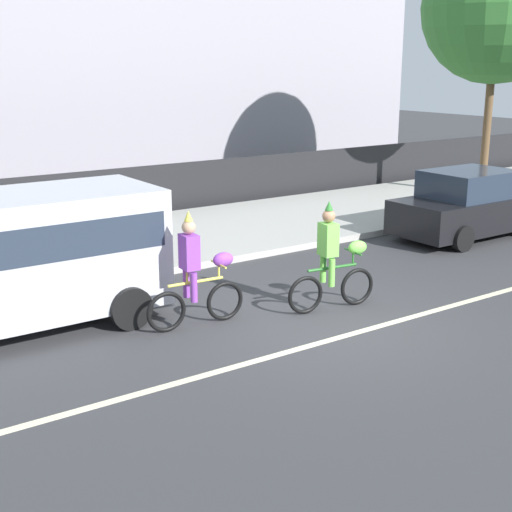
{
  "coord_description": "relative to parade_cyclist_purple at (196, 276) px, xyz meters",
  "views": [
    {
      "loc": [
        -7.25,
        -8.29,
        4.15
      ],
      "look_at": [
        -0.69,
        1.2,
        1.0
      ],
      "focal_mm": 50.0,
      "sensor_mm": 36.0,
      "label": 1
    }
  ],
  "objects": [
    {
      "name": "parade_cyclist_lime",
      "position": [
        2.33,
        -0.63,
        0.0
      ],
      "size": [
        1.71,
        0.52,
        1.92
      ],
      "color": "black",
      "rests_on": "ground"
    },
    {
      "name": "sidewalk_curb",
      "position": [
        1.84,
        5.29,
        -0.77
      ],
      "size": [
        60.0,
        5.0,
        0.15
      ],
      "primitive_type": "cube",
      "color": "#ADAAA3",
      "rests_on": "ground"
    },
    {
      "name": "street_tree_near_lamp",
      "position": [
        12.94,
        4.6,
        4.83
      ],
      "size": [
        4.39,
        4.39,
        7.73
      ],
      "color": "brown",
      "rests_on": "sidewalk_curb"
    },
    {
      "name": "ground_plane",
      "position": [
        1.84,
        -1.21,
        -0.84
      ],
      "size": [
        80.0,
        80.0,
        0.0
      ],
      "primitive_type": "plane",
      "color": "#38383A"
    },
    {
      "name": "road_centre_line",
      "position": [
        1.84,
        -1.71,
        -0.84
      ],
      "size": [
        36.0,
        0.14,
        0.01
      ],
      "primitive_type": "cube",
      "color": "beige",
      "rests_on": "ground"
    },
    {
      "name": "parked_van_silver",
      "position": [
        -2.57,
        1.49,
        0.44
      ],
      "size": [
        5.0,
        2.22,
        2.18
      ],
      "color": "silver",
      "rests_on": "ground"
    },
    {
      "name": "parade_cyclist_purple",
      "position": [
        0.0,
        0.0,
        0.0
      ],
      "size": [
        1.72,
        0.5,
        1.92
      ],
      "color": "black",
      "rests_on": "ground"
    },
    {
      "name": "pedestrian_onlooker",
      "position": [
        -1.23,
        4.95,
        0.17
      ],
      "size": [
        0.32,
        0.2,
        1.62
      ],
      "color": "#33333D",
      "rests_on": "sidewalk_curb"
    },
    {
      "name": "fence_line",
      "position": [
        1.84,
        8.19,
        -0.14
      ],
      "size": [
        40.0,
        0.08,
        1.4
      ],
      "primitive_type": "cube",
      "color": "black",
      "rests_on": "ground"
    },
    {
      "name": "building_backdrop",
      "position": [
        3.58,
        16.79,
        2.9
      ],
      "size": [
        28.0,
        8.0,
        7.49
      ],
      "primitive_type": "cube",
      "color": "#99939E",
      "rests_on": "ground"
    },
    {
      "name": "parked_car_black",
      "position": [
        8.54,
        1.53,
        -0.06
      ],
      "size": [
        4.1,
        1.92,
        1.64
      ],
      "color": "black",
      "rests_on": "ground"
    }
  ]
}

